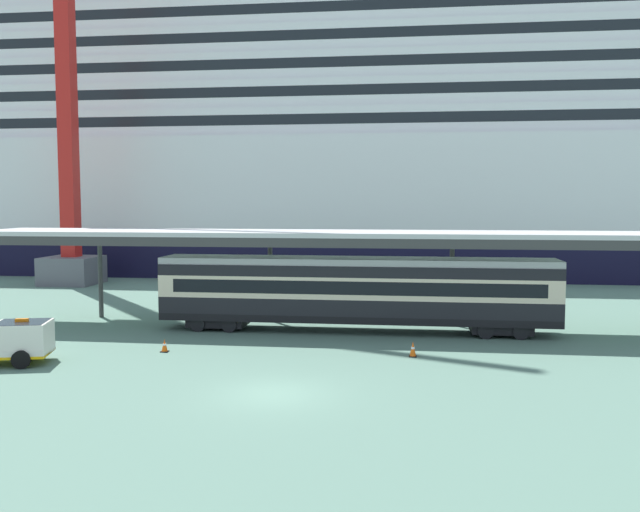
# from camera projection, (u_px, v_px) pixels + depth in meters

# --- Properties ---
(ground_plane) EXTENTS (400.00, 400.00, 0.00)m
(ground_plane) POSITION_uv_depth(u_px,v_px,m) (273.00, 394.00, 25.36)
(ground_plane) COLOR slate
(cruise_ship) EXTENTS (150.52, 28.25, 39.14)m
(cruise_ship) POSITION_uv_depth(u_px,v_px,m) (304.00, 148.00, 74.57)
(cruise_ship) COLOR black
(cruise_ship) RESTS_ON ground
(platform_canopy) EXTENTS (42.99, 5.23, 5.54)m
(platform_canopy) POSITION_uv_depth(u_px,v_px,m) (357.00, 236.00, 37.37)
(platform_canopy) COLOR silver
(platform_canopy) RESTS_ON ground
(train_carriage) EXTENTS (21.69, 2.81, 4.11)m
(train_carriage) POSITION_uv_depth(u_px,v_px,m) (356.00, 290.00, 37.23)
(train_carriage) COLOR black
(train_carriage) RESTS_ON ground
(service_truck) EXTENTS (5.54, 3.27, 2.02)m
(service_truck) POSITION_uv_depth(u_px,v_px,m) (1.00, 342.00, 29.92)
(service_truck) COLOR silver
(service_truck) RESTS_ON ground
(traffic_cone_near) EXTENTS (0.36, 0.36, 0.62)m
(traffic_cone_near) POSITION_uv_depth(u_px,v_px,m) (165.00, 346.00, 32.38)
(traffic_cone_near) COLOR black
(traffic_cone_near) RESTS_ON ground
(traffic_cone_mid) EXTENTS (0.36, 0.36, 0.72)m
(traffic_cone_mid) POSITION_uv_depth(u_px,v_px,m) (413.00, 349.00, 31.38)
(traffic_cone_mid) COLOR black
(traffic_cone_mid) RESTS_ON ground
(dockside_crane) EXTENTS (15.90, 4.40, 61.22)m
(dockside_crane) POSITION_uv_depth(u_px,v_px,m) (73.00, 48.00, 56.99)
(dockside_crane) COLOR #595960
(dockside_crane) RESTS_ON ground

